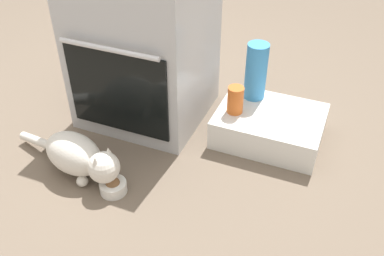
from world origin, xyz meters
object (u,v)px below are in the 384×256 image
object	(u,v)px
oven	(145,47)
pantry_cabinet	(269,126)
sauce_jar	(235,100)
cat	(79,156)
food_bowl	(113,186)
water_bottle	(256,71)

from	to	relation	value
oven	pantry_cabinet	xyz separation A→B (m)	(0.68, 0.01, -0.32)
sauce_jar	cat	bearing A→B (deg)	-135.91
food_bowl	water_bottle	size ratio (longest dim) A/B	0.40
oven	cat	distance (m)	0.65
pantry_cabinet	water_bottle	size ratio (longest dim) A/B	1.75
food_bowl	cat	bearing A→B (deg)	167.54
food_bowl	cat	size ratio (longest dim) A/B	0.19
cat	water_bottle	xyz separation A→B (m)	(0.61, 0.72, 0.19)
food_bowl	water_bottle	xyz separation A→B (m)	(0.42, 0.76, 0.27)
sauce_jar	water_bottle	bearing A→B (deg)	73.84
pantry_cabinet	sauce_jar	xyz separation A→B (m)	(-0.17, -0.05, 0.15)
oven	cat	size ratio (longest dim) A/B	1.23
food_bowl	sauce_jar	xyz separation A→B (m)	(0.37, 0.59, 0.19)
water_bottle	sauce_jar	size ratio (longest dim) A/B	2.14
food_bowl	cat	world-z (taller)	cat
cat	water_bottle	size ratio (longest dim) A/B	2.15
oven	pantry_cabinet	bearing A→B (deg)	1.25
oven	food_bowl	bearing A→B (deg)	-77.42
cat	water_bottle	world-z (taller)	water_bottle
cat	water_bottle	distance (m)	0.96
sauce_jar	food_bowl	bearing A→B (deg)	-122.08
pantry_cabinet	water_bottle	world-z (taller)	water_bottle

